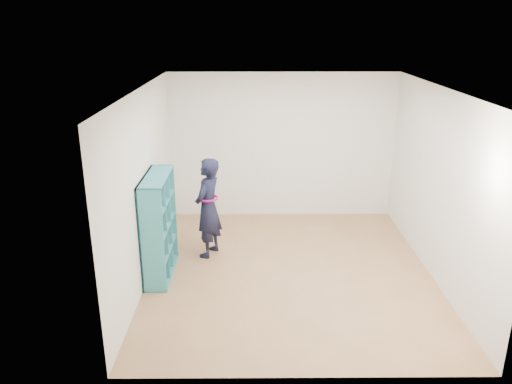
{
  "coord_description": "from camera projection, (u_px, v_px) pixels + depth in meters",
  "views": [
    {
      "loc": [
        -0.53,
        -6.41,
        3.44
      ],
      "look_at": [
        -0.48,
        0.3,
        1.11
      ],
      "focal_mm": 35.0,
      "sensor_mm": 36.0,
      "label": 1
    }
  ],
  "objects": [
    {
      "name": "wall_front",
      "position": [
        310.0,
        263.0,
        4.63
      ],
      "size": [
        4.0,
        0.02,
        2.6
      ],
      "primitive_type": "cube",
      "color": "white",
      "rests_on": "floor"
    },
    {
      "name": "wall_right",
      "position": [
        439.0,
        186.0,
        6.77
      ],
      "size": [
        0.02,
        4.5,
        2.6
      ],
      "primitive_type": "cube",
      "color": "white",
      "rests_on": "floor"
    },
    {
      "name": "floor",
      "position": [
        290.0,
        272.0,
        7.18
      ],
      "size": [
        4.5,
        4.5,
        0.0
      ],
      "primitive_type": "plane",
      "color": "#9A7146",
      "rests_on": "ground"
    },
    {
      "name": "bookshelf",
      "position": [
        157.0,
        227.0,
        6.9
      ],
      "size": [
        0.32,
        1.09,
        1.46
      ],
      "color": "teal",
      "rests_on": "floor"
    },
    {
      "name": "ceiling",
      "position": [
        294.0,
        89.0,
        6.33
      ],
      "size": [
        4.5,
        4.5,
        0.0
      ],
      "primitive_type": "plane",
      "color": "white",
      "rests_on": "wall_back"
    },
    {
      "name": "person",
      "position": [
        208.0,
        208.0,
        7.47
      ],
      "size": [
        0.54,
        0.65,
        1.54
      ],
      "rotation": [
        0.0,
        0.0,
        -1.94
      ],
      "color": "black",
      "rests_on": "floor"
    },
    {
      "name": "wall_left",
      "position": [
        144.0,
        187.0,
        6.74
      ],
      "size": [
        0.02,
        4.5,
        2.6
      ],
      "primitive_type": "cube",
      "color": "white",
      "rests_on": "floor"
    },
    {
      "name": "smartphone",
      "position": [
        201.0,
        199.0,
        7.56
      ],
      "size": [
        0.02,
        0.09,
        0.14
      ],
      "rotation": [
        0.24,
        0.0,
        -0.11
      ],
      "color": "silver",
      "rests_on": "person"
    },
    {
      "name": "wall_back",
      "position": [
        282.0,
        146.0,
        8.88
      ],
      "size": [
        4.0,
        0.02,
        2.6
      ],
      "primitive_type": "cube",
      "color": "white",
      "rests_on": "floor"
    }
  ]
}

